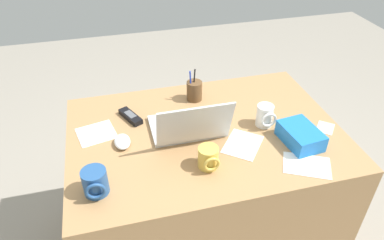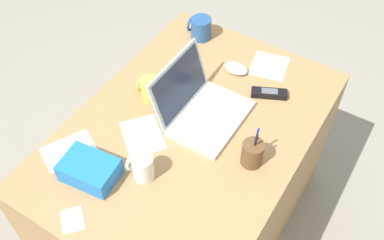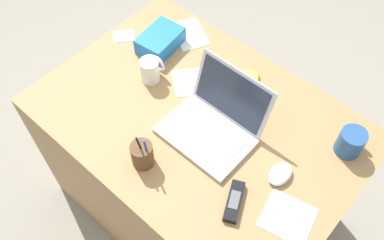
{
  "view_description": "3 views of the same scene",
  "coord_description": "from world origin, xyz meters",
  "px_view_note": "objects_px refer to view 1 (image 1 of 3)",
  "views": [
    {
      "loc": [
        0.37,
        1.19,
        1.71
      ],
      "look_at": [
        0.06,
        -0.02,
        0.81
      ],
      "focal_mm": 33.72,
      "sensor_mm": 36.0,
      "label": 1
    },
    {
      "loc": [
        -0.89,
        -0.57,
        2.02
      ],
      "look_at": [
        0.01,
        -0.01,
        0.79
      ],
      "focal_mm": 41.59,
      "sensor_mm": 36.0,
      "label": 2
    },
    {
      "loc": [
        0.58,
        -0.69,
        2.01
      ],
      "look_at": [
        0.01,
        -0.05,
        0.8
      ],
      "focal_mm": 39.36,
      "sensor_mm": 36.0,
      "label": 3
    }
  ],
  "objects_px": {
    "laptop": "(189,125)",
    "coffee_mug_tall": "(265,116)",
    "coffee_mug_white": "(208,158)",
    "coffee_mug_spare": "(95,182)",
    "computer_mouse": "(122,141)",
    "cordless_phone": "(131,116)",
    "snack_bag": "(300,136)",
    "pen_holder": "(194,91)"
  },
  "relations": [
    {
      "from": "laptop",
      "to": "coffee_mug_tall",
      "type": "bearing_deg",
      "value": 175.88
    },
    {
      "from": "coffee_mug_white",
      "to": "coffee_mug_tall",
      "type": "relative_size",
      "value": 0.91
    },
    {
      "from": "coffee_mug_tall",
      "to": "coffee_mug_spare",
      "type": "distance_m",
      "value": 0.77
    },
    {
      "from": "coffee_mug_spare",
      "to": "coffee_mug_white",
      "type": "bearing_deg",
      "value": -176.09
    },
    {
      "from": "computer_mouse",
      "to": "cordless_phone",
      "type": "xyz_separation_m",
      "value": [
        -0.05,
        -0.17,
        -0.0
      ]
    },
    {
      "from": "coffee_mug_white",
      "to": "cordless_phone",
      "type": "height_order",
      "value": "coffee_mug_white"
    },
    {
      "from": "coffee_mug_tall",
      "to": "cordless_phone",
      "type": "xyz_separation_m",
      "value": [
        0.57,
        -0.2,
        -0.04
      ]
    },
    {
      "from": "coffee_mug_spare",
      "to": "cordless_phone",
      "type": "xyz_separation_m",
      "value": [
        -0.17,
        -0.42,
        -0.04
      ]
    },
    {
      "from": "computer_mouse",
      "to": "coffee_mug_tall",
      "type": "distance_m",
      "value": 0.63
    },
    {
      "from": "computer_mouse",
      "to": "snack_bag",
      "type": "distance_m",
      "value": 0.74
    },
    {
      "from": "laptop",
      "to": "coffee_mug_spare",
      "type": "bearing_deg",
      "value": 31.62
    },
    {
      "from": "coffee_mug_white",
      "to": "pen_holder",
      "type": "height_order",
      "value": "pen_holder"
    },
    {
      "from": "coffee_mug_spare",
      "to": "snack_bag",
      "type": "relative_size",
      "value": 0.55
    },
    {
      "from": "laptop",
      "to": "coffee_mug_white",
      "type": "distance_m",
      "value": 0.22
    },
    {
      "from": "laptop",
      "to": "coffee_mug_white",
      "type": "bearing_deg",
      "value": 95.47
    },
    {
      "from": "coffee_mug_white",
      "to": "cordless_phone",
      "type": "relative_size",
      "value": 0.63
    },
    {
      "from": "coffee_mug_white",
      "to": "coffee_mug_spare",
      "type": "xyz_separation_m",
      "value": [
        0.42,
        0.03,
        0.01
      ]
    },
    {
      "from": "computer_mouse",
      "to": "coffee_mug_tall",
      "type": "bearing_deg",
      "value": 177.88
    },
    {
      "from": "computer_mouse",
      "to": "snack_bag",
      "type": "xyz_separation_m",
      "value": [
        -0.72,
        0.17,
        0.02
      ]
    },
    {
      "from": "laptop",
      "to": "pen_holder",
      "type": "height_order",
      "value": "laptop"
    },
    {
      "from": "computer_mouse",
      "to": "laptop",
      "type": "bearing_deg",
      "value": -179.8
    },
    {
      "from": "coffee_mug_tall",
      "to": "snack_bag",
      "type": "relative_size",
      "value": 0.54
    },
    {
      "from": "computer_mouse",
      "to": "coffee_mug_tall",
      "type": "height_order",
      "value": "coffee_mug_tall"
    },
    {
      "from": "pen_holder",
      "to": "snack_bag",
      "type": "distance_m",
      "value": 0.55
    },
    {
      "from": "laptop",
      "to": "cordless_phone",
      "type": "bearing_deg",
      "value": -36.8
    },
    {
      "from": "laptop",
      "to": "coffee_mug_tall",
      "type": "distance_m",
      "value": 0.34
    },
    {
      "from": "computer_mouse",
      "to": "snack_bag",
      "type": "height_order",
      "value": "snack_bag"
    },
    {
      "from": "coffee_mug_white",
      "to": "cordless_phone",
      "type": "xyz_separation_m",
      "value": [
        0.25,
        -0.39,
        -0.03
      ]
    },
    {
      "from": "computer_mouse",
      "to": "coffee_mug_tall",
      "type": "relative_size",
      "value": 1.01
    },
    {
      "from": "cordless_phone",
      "to": "pen_holder",
      "type": "bearing_deg",
      "value": -164.99
    },
    {
      "from": "computer_mouse",
      "to": "coffee_mug_white",
      "type": "distance_m",
      "value": 0.38
    },
    {
      "from": "coffee_mug_spare",
      "to": "laptop",
      "type": "bearing_deg",
      "value": -148.38
    },
    {
      "from": "computer_mouse",
      "to": "cordless_phone",
      "type": "height_order",
      "value": "computer_mouse"
    },
    {
      "from": "coffee_mug_white",
      "to": "snack_bag",
      "type": "bearing_deg",
      "value": -173.79
    },
    {
      "from": "computer_mouse",
      "to": "coffee_mug_spare",
      "type": "relative_size",
      "value": 0.99
    },
    {
      "from": "laptop",
      "to": "coffee_mug_tall",
      "type": "xyz_separation_m",
      "value": [
        -0.34,
        0.02,
        0.01
      ]
    },
    {
      "from": "laptop",
      "to": "pen_holder",
      "type": "bearing_deg",
      "value": -109.37
    },
    {
      "from": "coffee_mug_spare",
      "to": "cordless_phone",
      "type": "relative_size",
      "value": 0.7
    },
    {
      "from": "coffee_mug_tall",
      "to": "computer_mouse",
      "type": "bearing_deg",
      "value": -2.15
    },
    {
      "from": "coffee_mug_white",
      "to": "pen_holder",
      "type": "bearing_deg",
      "value": -98.42
    },
    {
      "from": "computer_mouse",
      "to": "cordless_phone",
      "type": "distance_m",
      "value": 0.18
    },
    {
      "from": "coffee_mug_spare",
      "to": "pen_holder",
      "type": "relative_size",
      "value": 0.63
    }
  ]
}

